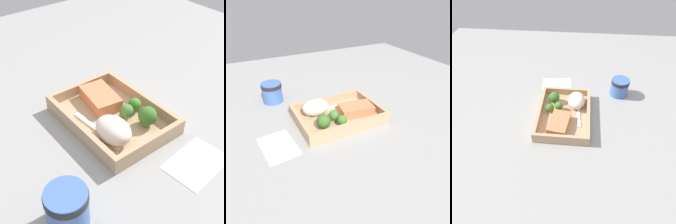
# 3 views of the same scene
# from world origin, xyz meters

# --- Properties ---
(ground_plane) EXTENTS (1.60, 1.60, 0.02)m
(ground_plane) POSITION_xyz_m (0.00, 0.00, -0.01)
(ground_plane) COLOR #959693
(takeout_tray) EXTENTS (0.28, 0.20, 0.01)m
(takeout_tray) POSITION_xyz_m (0.00, 0.00, 0.01)
(takeout_tray) COLOR tan
(takeout_tray) RESTS_ON ground_plane
(tray_rim) EXTENTS (0.28, 0.20, 0.03)m
(tray_rim) POSITION_xyz_m (0.00, 0.00, 0.03)
(tray_rim) COLOR tan
(tray_rim) RESTS_ON takeout_tray
(salmon_fillet) EXTENTS (0.12, 0.08, 0.03)m
(salmon_fillet) POSITION_xyz_m (-0.06, 0.01, 0.03)
(salmon_fillet) COLOR #E87F51
(salmon_fillet) RESTS_ON takeout_tray
(mashed_potatoes) EXTENTS (0.09, 0.07, 0.05)m
(mashed_potatoes) POSITION_xyz_m (0.06, -0.04, 0.04)
(mashed_potatoes) COLOR silver
(mashed_potatoes) RESTS_ON takeout_tray
(broccoli_floret_1) EXTENTS (0.04, 0.04, 0.05)m
(broccoli_floret_1) POSITION_xyz_m (0.07, 0.05, 0.04)
(broccoli_floret_1) COLOR #809851
(broccoli_floret_1) RESTS_ON takeout_tray
(broccoli_floret_2) EXTENTS (0.03, 0.03, 0.04)m
(broccoli_floret_2) POSITION_xyz_m (0.03, 0.02, 0.03)
(broccoli_floret_2) COLOR #76A35D
(broccoli_floret_2) RESTS_ON takeout_tray
(broccoli_floret_3) EXTENTS (0.03, 0.03, 0.04)m
(broccoli_floret_3) POSITION_xyz_m (0.02, 0.06, 0.03)
(broccoli_floret_3) COLOR #88AF61
(broccoli_floret_3) RESTS_ON takeout_tray
(fork) EXTENTS (0.16, 0.03, 0.00)m
(fork) POSITION_xyz_m (0.03, -0.05, 0.01)
(fork) COLOR white
(fork) RESTS_ON takeout_tray
(paper_cup) EXTENTS (0.08, 0.08, 0.08)m
(paper_cup) POSITION_xyz_m (0.17, -0.23, 0.04)
(paper_cup) COLOR #456BB8
(paper_cup) RESTS_ON ground_plane
(receipt_slip) EXTENTS (0.10, 0.14, 0.00)m
(receipt_slip) POSITION_xyz_m (0.22, 0.05, 0.00)
(receipt_slip) COLOR white
(receipt_slip) RESTS_ON ground_plane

